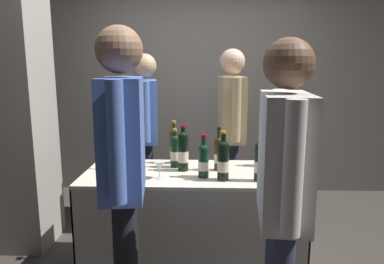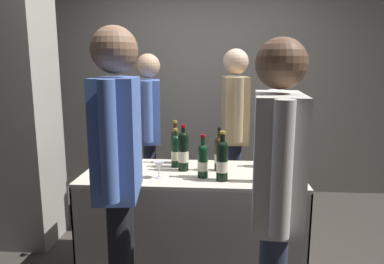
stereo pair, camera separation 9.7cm
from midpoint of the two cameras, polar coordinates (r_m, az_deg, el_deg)
The scene contains 19 objects.
back_partition at distance 4.34m, azimuth 2.39°, elevation 8.59°, with size 5.55×0.12×2.77m, color #9E998E.
concrete_pillar at distance 3.29m, azimuth -25.58°, elevation 10.11°, with size 0.49×0.49×3.13m, color gray.
tasting_table at distance 2.71m, azimuth 1.04°, elevation -11.31°, with size 1.58×0.68×0.76m.
featured_wine_bottle at distance 2.73m, azimuth -1.61°, elevation -3.01°, with size 0.07×0.07×0.30m.
display_bottle_0 at distance 2.48m, azimuth 2.89°, elevation -4.51°, with size 0.08×0.08×0.31m.
display_bottle_1 at distance 2.42m, azimuth 6.03°, elevation -4.50°, with size 0.08×0.08×0.34m.
display_bottle_2 at distance 2.65m, azimuth 5.40°, elevation -3.42°, with size 0.07×0.07×0.33m.
display_bottle_3 at distance 2.63m, azimuth -0.34°, elevation -3.01°, with size 0.08×0.08×0.35m.
display_bottle_4 at distance 2.43m, azimuth 11.81°, elevation -4.65°, with size 0.07×0.07×0.33m.
display_bottle_5 at distance 2.80m, azimuth 13.56°, elevation -2.67°, with size 0.08×0.08×0.33m.
display_bottle_6 at distance 2.84m, azimuth -1.72°, elevation -2.18°, with size 0.07×0.07×0.34m.
wine_glass_near_vendor at distance 2.57m, azimuth -11.33°, elevation -5.15°, with size 0.07×0.07×0.12m.
wine_glass_mid at distance 2.48m, azimuth -4.21°, elevation -5.43°, with size 0.08×0.08×0.12m.
wine_glass_near_taster at distance 2.45m, azimuth 15.27°, elevation -5.53°, with size 0.08×0.08×0.15m.
flower_vase at distance 2.74m, azimuth -10.86°, elevation -3.42°, with size 0.09×0.09×0.40m.
vendor_presenter at distance 3.31m, azimuth 7.66°, elevation 1.53°, with size 0.24×0.60×1.69m.
vendor_assistant at distance 3.42m, azimuth -6.06°, elevation 1.48°, with size 0.28×0.63×1.65m.
taster_foreground_right at distance 1.71m, azimuth 14.93°, elevation -7.85°, with size 0.25×0.63×1.66m.
taster_foreground_left at distance 1.90m, azimuth -10.31°, elevation -4.45°, with size 0.26×0.58×1.73m.
Camera 2 is at (0.18, -2.51, 1.54)m, focal length 33.20 mm.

